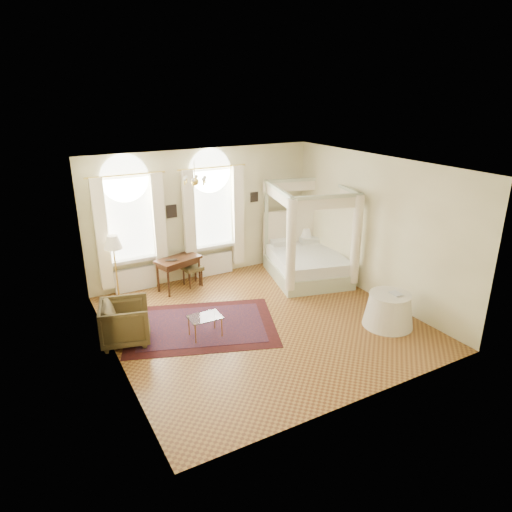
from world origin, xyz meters
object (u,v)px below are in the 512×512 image
at_px(canopy_bed, 307,258).
at_px(stool, 192,269).
at_px(writing_desk, 178,263).
at_px(side_table, 389,310).
at_px(floor_lamp, 113,246).
at_px(nightstand, 302,254).
at_px(armchair, 125,322).
at_px(coffee_table, 205,319).

relative_size(canopy_bed, stool, 5.09).
bearing_deg(writing_desk, side_table, -50.80).
xyz_separation_m(canopy_bed, side_table, (0.01, -2.92, -0.20)).
bearing_deg(floor_lamp, nightstand, -0.74).
xyz_separation_m(writing_desk, stool, (0.36, 0.02, -0.26)).
height_order(canopy_bed, armchair, canopy_bed).
bearing_deg(armchair, coffee_table, -97.36).
xyz_separation_m(stool, side_table, (2.80, -3.90, -0.08)).
height_order(nightstand, writing_desk, writing_desk).
xyz_separation_m(canopy_bed, writing_desk, (-3.15, 0.95, 0.13)).
relative_size(writing_desk, stool, 2.32).
height_order(canopy_bed, side_table, canopy_bed).
bearing_deg(writing_desk, stool, 3.91).
bearing_deg(writing_desk, floor_lamp, 179.34).
height_order(writing_desk, floor_lamp, floor_lamp).
relative_size(canopy_bed, armchair, 2.82).
height_order(nightstand, stool, nightstand).
bearing_deg(canopy_bed, stool, 160.67).
bearing_deg(writing_desk, coffee_table, -98.21).
height_order(stool, side_table, side_table).
relative_size(armchair, side_table, 0.89).
relative_size(writing_desk, armchair, 1.28).
xyz_separation_m(canopy_bed, stool, (-2.79, 0.98, -0.13)).
height_order(writing_desk, coffee_table, writing_desk).
bearing_deg(floor_lamp, side_table, -39.98).
bearing_deg(stool, canopy_bed, -19.33).
bearing_deg(coffee_table, side_table, -21.95).
distance_m(nightstand, armchair, 5.71).
height_order(canopy_bed, nightstand, canopy_bed).
bearing_deg(nightstand, coffee_table, -148.81).
distance_m(nightstand, stool, 3.27).
distance_m(nightstand, coffee_table, 4.65).
xyz_separation_m(floor_lamp, side_table, (4.64, -3.89, -1.01)).
xyz_separation_m(nightstand, side_table, (-0.46, -3.82, 0.07)).
distance_m(stool, side_table, 4.80).
xyz_separation_m(writing_desk, side_table, (3.16, -3.87, -0.34)).
relative_size(canopy_bed, floor_lamp, 1.63).
height_order(writing_desk, stool, writing_desk).
xyz_separation_m(coffee_table, side_table, (3.51, -1.42, -0.05)).
relative_size(stool, coffee_table, 0.79).
relative_size(coffee_table, side_table, 0.62).
distance_m(canopy_bed, nightstand, 1.06).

